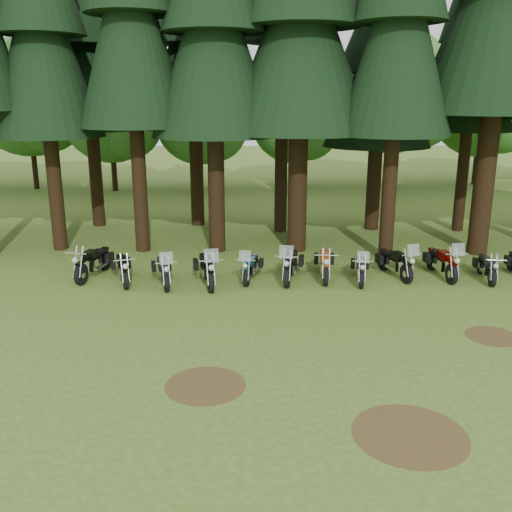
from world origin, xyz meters
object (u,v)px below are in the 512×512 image
(motorcycle_0, at_px, (93,263))
(motorcycle_1, at_px, (123,269))
(motorcycle_7, at_px, (361,269))
(motorcycle_9, at_px, (442,263))
(motorcycle_3, at_px, (207,270))
(motorcycle_8, at_px, (395,263))
(motorcycle_2, at_px, (163,271))
(motorcycle_10, at_px, (487,268))
(motorcycle_6, at_px, (325,264))
(motorcycle_5, at_px, (291,266))
(motorcycle_4, at_px, (251,268))

(motorcycle_0, xyz_separation_m, motorcycle_1, (1.15, -0.58, -0.04))
(motorcycle_7, relative_size, motorcycle_9, 0.89)
(motorcycle_3, xyz_separation_m, motorcycle_8, (6.59, 0.71, -0.03))
(motorcycle_2, bearing_deg, motorcycle_10, -12.82)
(motorcycle_6, xyz_separation_m, motorcycle_9, (4.15, 0.04, 0.01))
(motorcycle_5, xyz_separation_m, motorcycle_9, (5.36, 0.25, -0.01))
(motorcycle_3, bearing_deg, motorcycle_10, -9.74)
(motorcycle_4, bearing_deg, motorcycle_3, -150.18)
(motorcycle_0, xyz_separation_m, motorcycle_9, (12.28, -0.26, -0.00))
(motorcycle_3, distance_m, motorcycle_10, 9.69)
(motorcycle_0, relative_size, motorcycle_9, 1.00)
(motorcycle_3, xyz_separation_m, motorcycle_5, (2.88, 0.41, -0.01))
(motorcycle_6, bearing_deg, motorcycle_7, -14.00)
(motorcycle_1, distance_m, motorcycle_3, 2.92)
(motorcycle_8, bearing_deg, motorcycle_4, 167.52)
(motorcycle_4, distance_m, motorcycle_8, 5.10)
(motorcycle_2, xyz_separation_m, motorcycle_9, (9.70, 0.64, 0.03))
(motorcycle_2, height_order, motorcycle_7, motorcycle_2)
(motorcycle_2, distance_m, motorcycle_5, 4.36)
(motorcycle_5, bearing_deg, motorcycle_4, -169.92)
(motorcycle_4, height_order, motorcycle_6, motorcycle_4)
(motorcycle_7, bearing_deg, motorcycle_2, -169.91)
(motorcycle_2, relative_size, motorcycle_9, 0.93)
(motorcycle_2, distance_m, motorcycle_4, 3.00)
(motorcycle_8, bearing_deg, motorcycle_10, -22.86)
(motorcycle_0, bearing_deg, motorcycle_6, 11.76)
(motorcycle_3, height_order, motorcycle_9, motorcycle_3)
(motorcycle_1, bearing_deg, motorcycle_3, -23.97)
(motorcycle_0, distance_m, motorcycle_5, 6.94)
(motorcycle_1, xyz_separation_m, motorcycle_10, (12.58, -0.05, -0.04))
(motorcycle_0, height_order, motorcycle_7, motorcycle_7)
(motorcycle_5, relative_size, motorcycle_8, 1.06)
(motorcycle_2, xyz_separation_m, motorcycle_8, (8.06, 0.68, 0.01))
(motorcycle_4, xyz_separation_m, motorcycle_9, (6.73, 0.19, 0.07))
(motorcycle_5, bearing_deg, motorcycle_10, 11.49)
(motorcycle_6, bearing_deg, motorcycle_5, -164.63)
(motorcycle_5, distance_m, motorcycle_8, 3.73)
(motorcycle_7, xyz_separation_m, motorcycle_9, (2.97, 0.46, 0.06))
(motorcycle_4, distance_m, motorcycle_6, 2.59)
(motorcycle_5, relative_size, motorcycle_10, 1.18)
(motorcycle_1, xyz_separation_m, motorcycle_4, (4.40, 0.13, -0.03))
(motorcycle_1, distance_m, motorcycle_2, 1.47)
(motorcycle_7, bearing_deg, motorcycle_8, 29.70)
(motorcycle_3, relative_size, motorcycle_8, 1.07)
(motorcycle_2, bearing_deg, motorcycle_8, -9.33)
(motorcycle_9, bearing_deg, motorcycle_4, 176.53)
(motorcycle_9, bearing_deg, motorcycle_1, 176.55)
(motorcycle_6, bearing_deg, motorcycle_9, 6.25)
(motorcycle_10, bearing_deg, motorcycle_4, -173.41)
(motorcycle_3, height_order, motorcycle_6, motorcycle_3)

